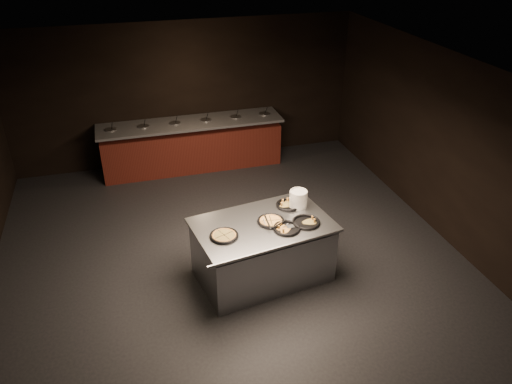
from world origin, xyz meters
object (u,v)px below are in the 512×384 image
serving_counter (263,251)px  plate_stack (298,199)px  pan_cheese_whole (271,221)px  pan_veggie_whole (224,236)px

serving_counter → plate_stack: size_ratio=7.93×
serving_counter → pan_cheese_whole: pan_cheese_whole is taller
serving_counter → pan_veggie_whole: 0.78m
pan_veggie_whole → serving_counter: bearing=15.6°
pan_veggie_whole → pan_cheese_whole: size_ratio=1.02×
plate_stack → pan_cheese_whole: size_ratio=0.68×
serving_counter → pan_cheese_whole: 0.51m
plate_stack → pan_veggie_whole: size_ratio=0.66×
serving_counter → pan_veggie_whole: bearing=-173.1°
serving_counter → pan_veggie_whole: pan_veggie_whole is taller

